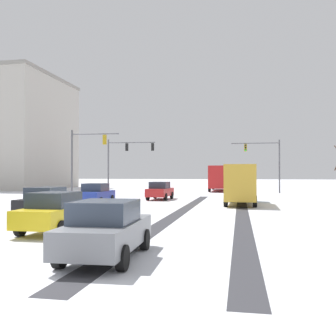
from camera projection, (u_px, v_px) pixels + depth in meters
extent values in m
plane|color=silver|center=(6.00, 274.00, 8.82)|extent=(300.00, 300.00, 0.00)
cube|color=#38383D|center=(180.00, 212.00, 22.73)|extent=(0.82, 31.96, 0.01)
cube|color=#38383D|center=(242.00, 214.00, 22.03)|extent=(0.76, 31.96, 0.01)
cylinder|color=#56565B|center=(108.00, 166.00, 45.20)|extent=(0.18, 0.18, 6.50)
cylinder|color=#56565B|center=(132.00, 143.00, 44.89)|extent=(5.72, 0.48, 0.12)
cube|color=black|center=(127.00, 147.00, 44.95)|extent=(0.33, 0.26, 0.90)
sphere|color=black|center=(127.00, 145.00, 45.11)|extent=(0.20, 0.20, 0.20)
sphere|color=black|center=(127.00, 147.00, 45.11)|extent=(0.20, 0.20, 0.20)
sphere|color=green|center=(127.00, 150.00, 45.10)|extent=(0.20, 0.20, 0.20)
cube|color=black|center=(153.00, 147.00, 44.56)|extent=(0.33, 0.26, 0.90)
sphere|color=black|center=(153.00, 145.00, 44.72)|extent=(0.20, 0.20, 0.20)
sphere|color=black|center=(153.00, 147.00, 44.71)|extent=(0.20, 0.20, 0.20)
sphere|color=green|center=(153.00, 150.00, 44.71)|extent=(0.20, 0.20, 0.20)
cylinder|color=#56565B|center=(72.00, 164.00, 35.38)|extent=(0.18, 0.18, 6.50)
cylinder|color=#56565B|center=(95.00, 134.00, 35.14)|extent=(4.56, 0.40, 0.12)
cube|color=#B79319|center=(105.00, 140.00, 35.01)|extent=(0.33, 0.26, 0.90)
sphere|color=black|center=(105.00, 137.00, 35.17)|extent=(0.20, 0.20, 0.20)
sphere|color=black|center=(105.00, 140.00, 35.17)|extent=(0.20, 0.20, 0.20)
sphere|color=green|center=(105.00, 143.00, 35.17)|extent=(0.20, 0.20, 0.20)
cylinder|color=#56565B|center=(279.00, 166.00, 45.30)|extent=(0.18, 0.18, 6.50)
cylinder|color=#56565B|center=(255.00, 143.00, 45.83)|extent=(5.75, 0.21, 0.12)
cube|color=#B79319|center=(246.00, 148.00, 46.02)|extent=(0.32, 0.25, 0.90)
sphere|color=black|center=(246.00, 145.00, 45.87)|extent=(0.20, 0.20, 0.20)
sphere|color=black|center=(246.00, 148.00, 45.87)|extent=(0.20, 0.20, 0.20)
sphere|color=green|center=(246.00, 150.00, 45.86)|extent=(0.20, 0.20, 0.20)
cube|color=red|center=(160.00, 192.00, 34.08)|extent=(1.86, 4.16, 0.70)
cube|color=#2D3847|center=(160.00, 185.00, 33.95)|extent=(1.63, 1.96, 0.60)
cylinder|color=black|center=(155.00, 195.00, 35.50)|extent=(0.24, 0.65, 0.64)
cylinder|color=black|center=(172.00, 195.00, 35.13)|extent=(0.24, 0.65, 0.64)
cylinder|color=black|center=(148.00, 197.00, 33.02)|extent=(0.24, 0.65, 0.64)
cylinder|color=black|center=(165.00, 197.00, 32.66)|extent=(0.24, 0.65, 0.64)
cube|color=#233899|center=(96.00, 196.00, 28.79)|extent=(1.73, 4.11, 0.70)
cube|color=#2D3847|center=(96.00, 187.00, 28.65)|extent=(1.57, 1.91, 0.60)
cylinder|color=black|center=(93.00, 199.00, 30.18)|extent=(0.22, 0.64, 0.64)
cylinder|color=black|center=(112.00, 199.00, 29.89)|extent=(0.22, 0.64, 0.64)
cylinder|color=black|center=(80.00, 201.00, 27.68)|extent=(0.22, 0.64, 0.64)
cylinder|color=black|center=(100.00, 202.00, 27.39)|extent=(0.22, 0.64, 0.64)
cube|color=black|center=(47.00, 204.00, 20.74)|extent=(1.73, 4.11, 0.70)
cube|color=#2D3847|center=(46.00, 193.00, 20.60)|extent=(1.57, 1.91, 0.60)
cylinder|color=black|center=(45.00, 208.00, 22.14)|extent=(0.23, 0.64, 0.64)
cylinder|color=black|center=(71.00, 209.00, 21.82)|extent=(0.23, 0.64, 0.64)
cylinder|color=black|center=(20.00, 213.00, 19.64)|extent=(0.23, 0.64, 0.64)
cylinder|color=black|center=(49.00, 213.00, 19.33)|extent=(0.23, 0.64, 0.64)
cube|color=yellow|center=(56.00, 215.00, 15.21)|extent=(1.71, 4.10, 0.70)
cube|color=#2D3847|center=(55.00, 200.00, 15.07)|extent=(1.56, 1.90, 0.60)
cylinder|color=black|center=(53.00, 220.00, 16.61)|extent=(0.22, 0.64, 0.64)
cylinder|color=black|center=(87.00, 220.00, 16.30)|extent=(0.22, 0.64, 0.64)
cylinder|color=black|center=(20.00, 228.00, 14.11)|extent=(0.22, 0.64, 0.64)
cylinder|color=black|center=(60.00, 229.00, 13.81)|extent=(0.22, 0.64, 0.64)
cube|color=slate|center=(107.00, 234.00, 10.46)|extent=(1.86, 4.16, 0.70)
cube|color=#2D3847|center=(105.00, 212.00, 10.32)|extent=(1.63, 1.96, 0.60)
cylinder|color=black|center=(95.00, 238.00, 11.83)|extent=(0.24, 0.65, 0.64)
cylinder|color=black|center=(145.00, 240.00, 11.59)|extent=(0.24, 0.65, 0.64)
cylinder|color=black|center=(60.00, 256.00, 9.32)|extent=(0.24, 0.65, 0.64)
cylinder|color=black|center=(122.00, 258.00, 9.07)|extent=(0.24, 0.65, 0.64)
cube|color=#B21E1E|center=(220.00, 177.00, 51.89)|extent=(2.51, 11.00, 2.90)
cube|color=#283342|center=(220.00, 174.00, 51.90)|extent=(2.55, 10.12, 0.90)
cylinder|color=black|center=(228.00, 188.00, 47.87)|extent=(0.30, 0.96, 0.96)
cylinder|color=black|center=(209.00, 188.00, 48.32)|extent=(0.30, 0.96, 0.96)
cylinder|color=black|center=(230.00, 186.00, 54.89)|extent=(0.30, 0.96, 0.96)
cylinder|color=black|center=(213.00, 186.00, 55.34)|extent=(0.30, 0.96, 0.96)
cube|color=#194C2D|center=(241.00, 184.00, 31.45)|extent=(2.14, 2.24, 2.10)
cube|color=gold|center=(241.00, 182.00, 27.83)|extent=(2.29, 5.24, 2.60)
cylinder|color=black|center=(229.00, 197.00, 31.21)|extent=(0.29, 0.84, 0.84)
cylinder|color=black|center=(254.00, 197.00, 30.80)|extent=(0.29, 0.84, 0.84)
cylinder|color=black|center=(226.00, 201.00, 26.62)|extent=(0.29, 0.84, 0.84)
cylinder|color=black|center=(255.00, 201.00, 26.21)|extent=(0.29, 0.84, 0.84)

